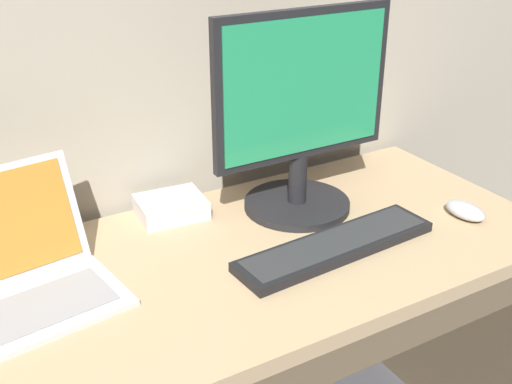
{
  "coord_description": "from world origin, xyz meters",
  "views": [
    {
      "loc": [
        -0.46,
        -1.01,
        1.44
      ],
      "look_at": [
        0.13,
        0.0,
        0.87
      ],
      "focal_mm": 44.68,
      "sensor_mm": 36.0,
      "label": 1
    }
  ],
  "objects": [
    {
      "name": "desk",
      "position": [
        0.0,
        -0.01,
        0.51
      ],
      "size": [
        1.58,
        0.63,
        0.73
      ],
      "color": "tan",
      "rests_on": "ground"
    },
    {
      "name": "laptop_silver",
      "position": [
        -0.34,
        0.07,
        0.78
      ],
      "size": [
        0.36,
        0.33,
        0.22
      ],
      "color": "silver",
      "rests_on": "desk"
    },
    {
      "name": "external_monitor",
      "position": [
        0.31,
        0.12,
        0.95
      ],
      "size": [
        0.44,
        0.26,
        0.47
      ],
      "color": "black",
      "rests_on": "desk"
    },
    {
      "name": "wired_keyboard",
      "position": [
        0.27,
        -0.08,
        0.74
      ],
      "size": [
        0.48,
        0.14,
        0.02
      ],
      "color": "black",
      "rests_on": "desk"
    },
    {
      "name": "computer_mouse",
      "position": [
        0.63,
        -0.11,
        0.75
      ],
      "size": [
        0.07,
        0.11,
        0.03
      ],
      "primitive_type": "ellipsoid",
      "rotation": [
        0.0,
        0.0,
        0.05
      ],
      "color": "#B7B7BC",
      "rests_on": "desk"
    },
    {
      "name": "external_drive_box",
      "position": [
        0.03,
        0.24,
        0.75
      ],
      "size": [
        0.16,
        0.14,
        0.04
      ],
      "primitive_type": "cube",
      "rotation": [
        0.0,
        0.0,
        -0.09
      ],
      "color": "silver",
      "rests_on": "desk"
    }
  ]
}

